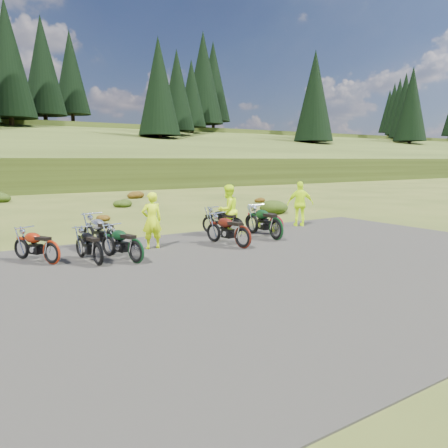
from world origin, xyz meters
TOP-DOWN VIEW (x-y plane):
  - ground at (0.00, 0.00)m, footprint 300.00×300.00m
  - gravel_pad at (0.00, -2.00)m, footprint 20.00×12.00m
  - hill_slope at (0.00, 50.00)m, footprint 300.00×45.97m
  - conifer_23 at (3.00, 62.00)m, footprint 7.48×7.48m
  - conifer_24 at (9.00, 68.00)m, footprint 7.04×7.04m
  - conifer_25 at (15.00, 74.00)m, footprint 6.60×6.60m
  - conifer_26 at (21.00, 49.00)m, footprint 6.16×6.16m
  - conifer_27 at (27.00, 55.00)m, footprint 5.72×5.72m
  - conifer_28 at (33.00, 61.00)m, footprint 5.28×5.28m
  - conifer_29 at (39.00, 67.00)m, footprint 7.92×7.92m
  - conifer_30 at (45.00, 73.00)m, footprint 7.48×7.48m
  - conifer_31 at (51.00, 48.00)m, footprint 7.04×7.04m
  - conifer_32 at (57.00, 54.00)m, footprint 6.60×6.60m
  - conifer_33 at (63.00, 60.00)m, footprint 6.16×6.16m
  - conifer_34 at (69.00, 66.00)m, footprint 5.72×5.72m
  - conifer_35 at (75.00, 72.00)m, footprint 5.28×5.28m
  - conifer_36 at (81.00, 78.00)m, footprint 7.92×7.92m
  - conifer_37 at (87.00, 53.00)m, footprint 7.48×7.48m
  - conifer_38 at (93.00, 59.00)m, footprint 7.04×7.04m
  - conifer_39 at (99.00, 65.00)m, footprint 6.60×6.60m
  - conifer_40 at (105.00, 71.00)m, footprint 6.16×6.16m
  - conifer_41 at (111.00, 77.00)m, footprint 5.72×5.72m
  - shrub_3 at (-3.30, 21.90)m, footprint 1.56×1.56m
  - shrub_4 at (-0.40, 9.20)m, footprint 0.77×0.77m
  - shrub_5 at (2.50, 14.50)m, footprint 1.03×1.03m
  - shrub_6 at (5.40, 19.80)m, footprint 1.30×1.30m
  - shrub_7 at (8.30, 7.10)m, footprint 1.56×1.56m
  - shrub_8 at (11.20, 12.40)m, footprint 0.77×0.77m
  - motorcycle_0 at (-3.24, 0.50)m, footprint 0.80×1.91m
  - motorcycle_1 at (-4.25, 1.33)m, footprint 1.43×1.94m
  - motorcycle_2 at (-2.29, 0.21)m, footprint 1.14×2.03m
  - motorcycle_3 at (-2.42, 1.77)m, footprint 1.13×2.32m
  - motorcycle_4 at (1.35, 0.28)m, footprint 1.06×2.16m
  - motorcycle_5 at (2.34, 2.08)m, footprint 1.25×2.15m
  - motorcycle_6 at (4.02, 1.83)m, footprint 1.00×2.05m
  - motorcycle_7 at (3.18, 0.82)m, footprint 0.90×2.32m
  - person_middle at (-1.07, 1.87)m, footprint 0.70×0.50m
  - person_right_a at (2.32, 2.60)m, footprint 1.05×0.89m
  - person_right_b at (6.17, 2.85)m, footprint 1.20×0.97m

SIDE VIEW (x-z plane):
  - ground at x=0.00m, z-range 0.00..0.00m
  - gravel_pad at x=0.00m, z-range -0.02..0.02m
  - hill_slope at x=0.00m, z-range -4.69..4.69m
  - motorcycle_0 at x=-3.24m, z-range -0.49..0.49m
  - motorcycle_1 at x=-4.25m, z-range -0.49..0.49m
  - motorcycle_2 at x=-2.29m, z-range -0.51..0.51m
  - motorcycle_3 at x=-2.42m, z-range -0.58..0.58m
  - motorcycle_4 at x=1.35m, z-range -0.54..0.54m
  - motorcycle_5 at x=2.34m, z-range -0.53..0.53m
  - motorcycle_6 at x=4.02m, z-range -0.52..0.52m
  - motorcycle_7 at x=3.18m, z-range -0.60..0.60m
  - shrub_4 at x=-0.40m, z-range 0.00..0.45m
  - shrub_8 at x=11.20m, z-range 0.00..0.45m
  - shrub_5 at x=2.50m, z-range 0.00..0.61m
  - shrub_6 at x=5.40m, z-range 0.00..0.77m
  - shrub_3 at x=-3.30m, z-range 0.00..0.92m
  - shrub_7 at x=8.30m, z-range 0.00..0.92m
  - person_middle at x=-1.07m, z-range 0.00..1.81m
  - person_right_a at x=2.32m, z-range 0.00..1.90m
  - person_right_b at x=6.17m, z-range 0.00..1.91m
  - conifer_26 at x=21.00m, z-range 5.37..21.37m
  - conifer_27 at x=27.00m, z-range 6.56..21.56m
  - conifer_31 at x=51.00m, z-range 5.18..23.18m
  - conifer_28 at x=33.00m, z-range 7.76..21.76m
  - conifer_32 at x=57.00m, z-range 6.37..23.37m
  - conifer_33 at x=63.00m, z-range 7.56..23.56m
  - conifer_37 at x=87.00m, z-range 6.17..25.17m
  - conifer_34 at x=69.00m, z-range 8.76..23.76m
  - conifer_38 at x=93.00m, z-range 7.37..25.37m
  - conifer_35 at x=75.00m, z-range 9.95..23.95m
  - conifer_39 at x=99.00m, z-range 8.56..25.56m
  - conifer_23 at x=3.00m, z-range 7.97..26.97m
  - conifer_41 at x=111.00m, z-range 10.15..25.15m
  - conifer_40 at x=105.00m, z-range 9.76..25.76m
  - conifer_24 at x=9.00m, z-range 9.16..27.16m
  - conifer_25 at x=15.00m, z-range 10.16..27.16m
  - conifer_29 at x=39.00m, z-range 8.97..28.97m
  - conifer_30 at x=45.00m, z-range 10.16..29.16m
  - conifer_36 at x=81.00m, z-range 10.16..30.16m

